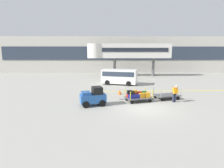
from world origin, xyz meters
The scene contains 10 objects.
ground_plane centered at (0.00, 0.00, 0.00)m, with size 120.00×120.00×0.00m, color #9E9B91.
apron_lead_line centered at (3.67, 6.66, 0.00)m, with size 16.29×0.20×0.01m, color yellow.
terminal_building centered at (0.00, 25.98, 3.92)m, with size 54.01×2.51×7.83m.
jet_bridge centered at (0.12, 19.99, 4.68)m, with size 15.37×3.00×6.03m.
baggage_tug centered at (-4.08, 0.86, 0.75)m, with size 2.33×1.74×1.58m.
baggage_cart_lead centered at (-0.19, 2.09, 0.55)m, with size 3.08×2.02×1.10m.
baggage_cart_middle centered at (2.76, 2.97, 0.35)m, with size 3.08×2.02×1.10m.
baggage_handler centered at (3.12, 1.80, 0.87)m, with size 0.50×0.51×1.56m.
shuttle_van centered at (-1.40, 11.03, 1.23)m, with size 5.14×3.19×2.10m.
safety_cone_near centered at (-1.65, 4.88, 0.28)m, with size 0.36×0.36×0.55m, color #EA590F.
Camera 1 is at (-2.61, -13.67, 4.38)m, focal length 28.60 mm.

